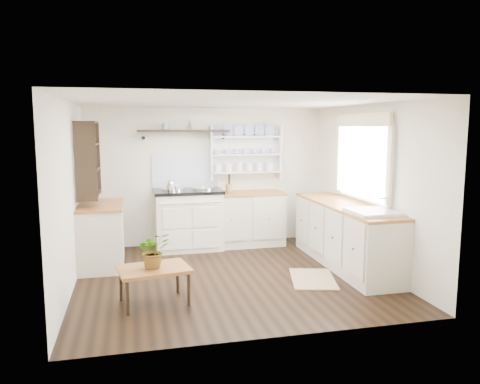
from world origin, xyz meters
name	(u,v)px	position (x,y,z in m)	size (l,w,h in m)	color
floor	(231,276)	(0.00, 0.00, 0.00)	(4.00, 3.80, 0.01)	black
wall_back	(207,176)	(0.00, 1.90, 1.15)	(4.00, 0.02, 2.30)	beige
wall_right	(369,187)	(2.00, 0.00, 1.15)	(0.02, 3.80, 2.30)	beige
wall_left	(69,196)	(-2.00, 0.00, 1.15)	(0.02, 3.80, 2.30)	beige
ceiling	(230,102)	(0.00, 0.00, 2.30)	(4.00, 3.80, 0.01)	white
window	(362,157)	(1.95, 0.15, 1.56)	(0.08, 1.55, 1.22)	white
aga_cooker	(188,219)	(-0.37, 1.57, 0.50)	(1.09, 0.76, 1.01)	white
back_cabinets	(245,218)	(0.60, 1.60, 0.46)	(1.27, 0.63, 0.90)	beige
right_cabinets	(345,234)	(1.70, 0.10, 0.46)	(0.62, 2.43, 0.90)	beige
belfast_sink	(372,221)	(1.70, -0.65, 0.80)	(0.55, 0.60, 0.45)	white
left_cabinets	(102,234)	(-1.70, 0.90, 0.46)	(0.62, 1.13, 0.90)	beige
plate_rack	(245,152)	(0.65, 1.86, 1.56)	(1.20, 0.22, 0.90)	white
high_shelf	(184,132)	(-0.40, 1.78, 1.91)	(1.50, 0.29, 0.16)	black
left_shelving	(88,158)	(-1.84, 0.90, 1.55)	(0.28, 0.80, 1.05)	black
kettle	(171,187)	(-0.65, 1.45, 1.04)	(0.18, 0.18, 0.22)	silver
utensil_crock	(229,188)	(0.33, 1.68, 0.97)	(0.10, 0.10, 0.12)	olive
center_table	(154,271)	(-1.05, -0.76, 0.37)	(0.86, 0.68, 0.42)	brown
potted_plant	(153,250)	(-1.05, -0.76, 0.62)	(0.36, 0.31, 0.40)	#3F7233
floor_rug	(313,279)	(1.02, -0.39, 0.01)	(0.55, 0.85, 0.02)	#8F7153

